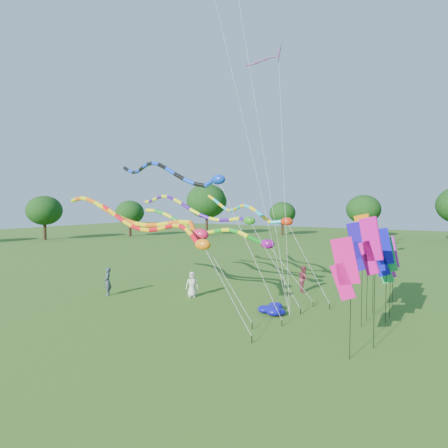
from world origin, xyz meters
The scene contains 21 objects.
ground centered at (0.00, 0.00, 0.00)m, with size 160.00×160.00×0.00m, color #285717.
tree_ring centered at (1.25, -0.18, 5.41)m, with size 120.43×116.64×9.56m.
tube_kite_red centered at (-4.43, 2.19, 4.61)m, with size 12.60×3.06×6.56m.
tube_kite_orange centered at (-6.34, 3.00, 5.09)m, with size 15.19×2.01×7.11m.
tube_kite_purple centered at (-4.83, 6.87, 5.56)m, with size 13.59×3.04×7.21m.
tube_kite_blue centered at (-5.60, 4.88, 7.89)m, with size 14.24×4.04×9.37m.
tube_kite_cyan centered at (-2.77, 10.21, 5.41)m, with size 11.78×6.01×7.21m.
tube_kite_green centered at (-4.12, 7.87, 4.13)m, with size 13.51×1.84×6.19m.
delta_kite_high_c centered at (-0.17, 8.73, 15.56)m, with size 4.93×5.59×16.48m.
banner_pole_blue_a centered at (5.61, 4.82, 3.93)m, with size 1.09×0.56×5.20m.
banner_pole_magenta_b centered at (6.56, 2.42, 4.24)m, with size 1.09×0.56×5.52m.
banner_pole_red centered at (5.73, 7.57, 3.60)m, with size 1.14×0.41×4.86m.
banner_pole_magenta_a centered at (5.92, 0.67, 3.52)m, with size 1.16×0.19×4.78m.
banner_pole_blue_b centered at (6.53, 6.17, 3.56)m, with size 1.16×0.14×4.83m.
banner_pole_green centered at (6.63, 7.08, 3.06)m, with size 1.16×0.11×4.32m.
banner_pole_orange centered at (5.66, 6.15, 4.26)m, with size 1.13×0.43×5.53m.
banner_pole_violet centered at (6.54, 9.21, 2.94)m, with size 1.14×0.39×4.20m.
blue_nylon_heap centered at (1.06, 4.73, 0.20)m, with size 1.49×1.59×0.47m.
person_a centered at (-4.70, 5.57, 0.82)m, with size 0.80×0.52×1.63m, color beige.
person_b centered at (-9.69, 3.10, 0.92)m, with size 0.67×0.44×1.84m, color #3A4452.
person_c centered at (1.06, 10.59, 0.89)m, with size 0.86×0.67×1.77m, color brown.
Camera 1 is at (9.09, -13.99, 6.03)m, focal length 30.00 mm.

